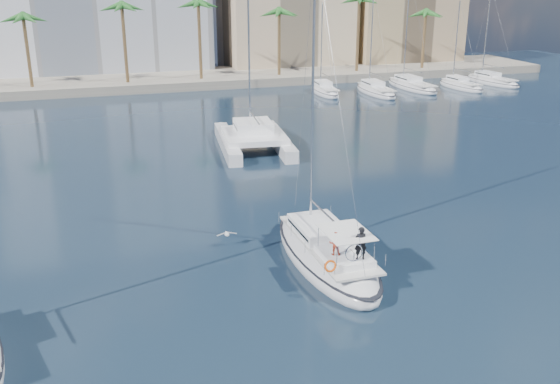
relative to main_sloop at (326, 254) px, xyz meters
name	(u,v)px	position (x,y,z in m)	size (l,w,h in m)	color
ground	(300,260)	(-1.26, 0.74, -0.54)	(160.00, 160.00, 0.00)	black
quay	(159,80)	(-1.26, 61.74, 0.06)	(120.00, 14.00, 1.20)	gray
building_beige	(286,7)	(20.74, 70.74, 9.46)	(20.00, 14.00, 20.00)	beige
building_tan_right	(402,12)	(40.74, 68.74, 8.46)	(18.00, 12.00, 18.00)	tan
palm_centre	(159,12)	(-1.26, 57.74, 9.74)	(3.60, 3.60, 12.30)	brown
palm_right	(389,8)	(32.74, 57.74, 9.74)	(3.60, 3.60, 12.30)	brown
main_sloop	(326,254)	(0.00, 0.00, 0.00)	(3.82, 11.85, 17.57)	silver
catamaran	(253,136)	(2.53, 24.37, 0.61)	(7.25, 12.50, 17.37)	silver
seagull	(227,234)	(-4.75, 3.71, 0.30)	(1.20, 0.52, 0.22)	silver
moored_yacht_a	(325,94)	(18.74, 47.74, -0.54)	(2.72, 9.35, 11.90)	silver
moored_yacht_b	(376,94)	(25.24, 45.74, -0.54)	(3.14, 10.78, 13.72)	silver
moored_yacht_c	(412,89)	(31.74, 47.74, -0.54)	(3.55, 12.21, 15.54)	silver
moored_yacht_d	(461,88)	(38.24, 45.74, -0.54)	(2.72, 9.35, 11.90)	silver
moored_yacht_e	(492,84)	(44.74, 47.74, -0.54)	(3.14, 10.78, 13.72)	silver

